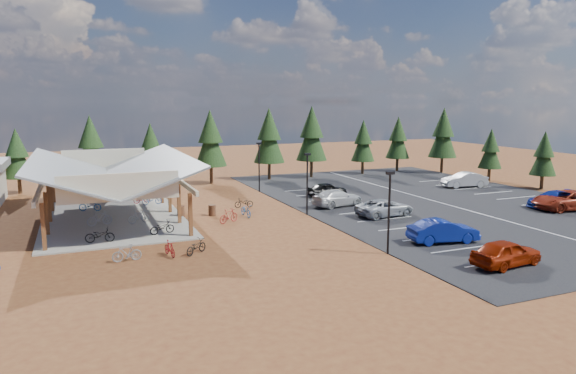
{
  "coord_description": "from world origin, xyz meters",
  "views": [
    {
      "loc": [
        -12.36,
        -35.9,
        9.3
      ],
      "look_at": [
        3.41,
        2.3,
        2.4
      ],
      "focal_mm": 32.0,
      "sensor_mm": 36.0,
      "label": 1
    }
  ],
  "objects_px": {
    "car_3": "(337,198)",
    "bike_5": "(139,216)",
    "bike_0": "(100,235)",
    "car_2": "(385,208)",
    "bike_11": "(170,248)",
    "bike_15": "(229,216)",
    "trash_bin_0": "(181,211)",
    "bike_3": "(84,197)",
    "bike_13": "(127,253)",
    "trash_bin_1": "(212,210)",
    "bike_16": "(244,203)",
    "lamp_post_2": "(259,163)",
    "bike_pavilion": "(110,171)",
    "bike_12": "(196,247)",
    "car_9": "(464,180)",
    "car_6": "(567,200)",
    "bike_14": "(246,210)",
    "car_7": "(554,199)",
    "bike_2": "(90,205)",
    "bike_4": "(162,227)",
    "bike_7": "(142,198)",
    "car_4": "(327,189)",
    "bike_1": "(100,218)",
    "bike_6": "(152,200)",
    "lamp_post_0": "(389,207)",
    "lamp_post_1": "(307,179)",
    "car_0": "(506,253)"
  },
  "relations": [
    {
      "from": "car_3",
      "to": "bike_5",
      "type": "bearing_deg",
      "value": 79.53
    },
    {
      "from": "bike_0",
      "to": "car_2",
      "type": "distance_m",
      "value": 21.98
    },
    {
      "from": "bike_0",
      "to": "bike_11",
      "type": "height_order",
      "value": "bike_0"
    },
    {
      "from": "bike_11",
      "to": "bike_15",
      "type": "relative_size",
      "value": 0.87
    },
    {
      "from": "trash_bin_0",
      "to": "car_3",
      "type": "distance_m",
      "value": 13.84
    },
    {
      "from": "trash_bin_0",
      "to": "car_2",
      "type": "xyz_separation_m",
      "value": [
        15.49,
        -6.2,
        0.28
      ]
    },
    {
      "from": "bike_3",
      "to": "bike_13",
      "type": "distance_m",
      "value": 20.27
    },
    {
      "from": "bike_3",
      "to": "trash_bin_1",
      "type": "bearing_deg",
      "value": -133.36
    },
    {
      "from": "trash_bin_0",
      "to": "bike_5",
      "type": "relative_size",
      "value": 0.53
    },
    {
      "from": "bike_5",
      "to": "car_3",
      "type": "xyz_separation_m",
      "value": [
        17.27,
        0.22,
        0.16
      ]
    },
    {
      "from": "bike_16",
      "to": "lamp_post_2",
      "type": "bearing_deg",
      "value": 154.23
    },
    {
      "from": "bike_pavilion",
      "to": "trash_bin_1",
      "type": "height_order",
      "value": "bike_pavilion"
    },
    {
      "from": "bike_12",
      "to": "car_9",
      "type": "bearing_deg",
      "value": -106.14
    },
    {
      "from": "car_3",
      "to": "car_6",
      "type": "bearing_deg",
      "value": -128.22
    },
    {
      "from": "bike_15",
      "to": "bike_14",
      "type": "bearing_deg",
      "value": -76.07
    },
    {
      "from": "car_2",
      "to": "car_7",
      "type": "distance_m",
      "value": 15.97
    },
    {
      "from": "bike_2",
      "to": "bike_12",
      "type": "xyz_separation_m",
      "value": [
        5.69,
        -15.44,
        -0.12
      ]
    },
    {
      "from": "bike_2",
      "to": "bike_13",
      "type": "bearing_deg",
      "value": -154.25
    },
    {
      "from": "bike_0",
      "to": "car_6",
      "type": "height_order",
      "value": "car_6"
    },
    {
      "from": "trash_bin_1",
      "to": "bike_5",
      "type": "bearing_deg",
      "value": -172.23
    },
    {
      "from": "bike_13",
      "to": "car_2",
      "type": "xyz_separation_m",
      "value": [
        20.69,
        4.45,
        0.22
      ]
    },
    {
      "from": "lamp_post_2",
      "to": "trash_bin_0",
      "type": "bearing_deg",
      "value": -138.27
    },
    {
      "from": "car_6",
      "to": "car_9",
      "type": "distance_m",
      "value": 12.81
    },
    {
      "from": "bike_4",
      "to": "bike_5",
      "type": "bearing_deg",
      "value": 2.02
    },
    {
      "from": "bike_2",
      "to": "bike_7",
      "type": "xyz_separation_m",
      "value": [
        4.48,
        1.84,
        -0.01
      ]
    },
    {
      "from": "bike_13",
      "to": "car_7",
      "type": "height_order",
      "value": "car_7"
    },
    {
      "from": "trash_bin_0",
      "to": "car_2",
      "type": "bearing_deg",
      "value": -21.83
    },
    {
      "from": "trash_bin_1",
      "to": "car_4",
      "type": "distance_m",
      "value": 13.21
    },
    {
      "from": "car_6",
      "to": "bike_3",
      "type": "bearing_deg",
      "value": -106.82
    },
    {
      "from": "bike_16",
      "to": "car_3",
      "type": "height_order",
      "value": "car_3"
    },
    {
      "from": "bike_4",
      "to": "bike_12",
      "type": "height_order",
      "value": "bike_4"
    },
    {
      "from": "bike_3",
      "to": "bike_1",
      "type": "bearing_deg",
      "value": -172.39
    },
    {
      "from": "bike_1",
      "to": "bike_14",
      "type": "xyz_separation_m",
      "value": [
        11.23,
        -0.87,
        -0.15
      ]
    },
    {
      "from": "bike_12",
      "to": "bike_13",
      "type": "xyz_separation_m",
      "value": [
        -4.09,
        0.07,
        0.05
      ]
    },
    {
      "from": "bike_6",
      "to": "car_3",
      "type": "xyz_separation_m",
      "value": [
        15.35,
        -6.65,
        0.21
      ]
    },
    {
      "from": "trash_bin_0",
      "to": "bike_11",
      "type": "xyz_separation_m",
      "value": [
        -2.7,
        -10.57,
        0.03
      ]
    },
    {
      "from": "lamp_post_2",
      "to": "bike_2",
      "type": "xyz_separation_m",
      "value": [
        -16.63,
        -4.05,
        -2.39
      ]
    },
    {
      "from": "car_4",
      "to": "bike_0",
      "type": "bearing_deg",
      "value": 110.7
    },
    {
      "from": "trash_bin_1",
      "to": "car_7",
      "type": "relative_size",
      "value": 0.18
    },
    {
      "from": "bike_15",
      "to": "lamp_post_0",
      "type": "bearing_deg",
      "value": -176.35
    },
    {
      "from": "lamp_post_1",
      "to": "bike_14",
      "type": "xyz_separation_m",
      "value": [
        -4.88,
        1.34,
        -2.47
      ]
    },
    {
      "from": "car_0",
      "to": "car_4",
      "type": "height_order",
      "value": "car_0"
    },
    {
      "from": "lamp_post_2",
      "to": "trash_bin_1",
      "type": "xyz_separation_m",
      "value": [
        -7.36,
        -9.28,
        -2.53
      ]
    },
    {
      "from": "bike_pavilion",
      "to": "bike_1",
      "type": "bearing_deg",
      "value": -111.86
    },
    {
      "from": "trash_bin_1",
      "to": "car_0",
      "type": "relative_size",
      "value": 0.2
    },
    {
      "from": "car_3",
      "to": "car_4",
      "type": "distance_m",
      "value": 4.75
    },
    {
      "from": "car_4",
      "to": "car_7",
      "type": "bearing_deg",
      "value": -130.64
    },
    {
      "from": "bike_11",
      "to": "car_6",
      "type": "xyz_separation_m",
      "value": [
        34.12,
        0.48,
        0.39
      ]
    },
    {
      "from": "bike_0",
      "to": "trash_bin_1",
      "type": "bearing_deg",
      "value": -48.95
    },
    {
      "from": "bike_6",
      "to": "bike_12",
      "type": "xyz_separation_m",
      "value": [
        0.44,
        -16.27,
        -0.09
      ]
    }
  ]
}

